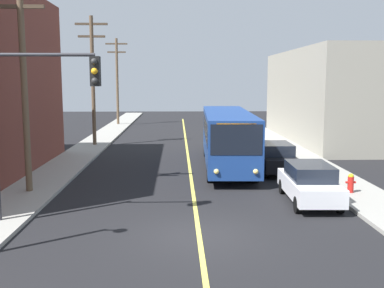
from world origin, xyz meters
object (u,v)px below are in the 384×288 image
Objects in this scene: traffic_signal_left_corner at (38,101)px; parked_car_black at (275,157)px; utility_pole_mid at (93,75)px; utility_pole_far at (117,77)px; fire_hydrant at (351,183)px; city_bus at (227,136)px; parked_car_white at (309,182)px; utility_pole_near at (24,72)px.

parked_car_black is at bearing 40.87° from traffic_signal_left_corner.
utility_pole_mid is 16.54m from utility_pole_far.
fire_hydrant is at bearing -67.19° from parked_car_black.
city_bus is 26.99m from utility_pole_far.
city_bus is 1.29× the size of utility_pole_far.
traffic_signal_left_corner is (1.61, -18.98, -1.13)m from utility_pole_mid.
traffic_signal_left_corner is (-10.07, -8.72, 3.46)m from parked_car_black.
city_bus is at bearing 123.51° from fire_hydrant.
city_bus reaches higher than parked_car_black.
city_bus is at bearing -42.46° from utility_pole_mid.
utility_pole_far reaches higher than parked_car_white.
traffic_signal_left_corner is (1.97, -35.52, -1.06)m from utility_pole_far.
parked_car_black is 16.22m from utility_pole_mid.
city_bus is 13.24m from traffic_signal_left_corner.
parked_car_white is at bearing -8.52° from utility_pole_near.
utility_pole_near is 4.78m from traffic_signal_left_corner.
utility_pole_far is (-12.10, 33.04, 4.53)m from parked_car_white.
parked_car_white is 20.77m from utility_pole_mid.
parked_car_white is at bearing -154.18° from fire_hydrant.
traffic_signal_left_corner reaches higher than city_bus.
city_bus is 1.28× the size of utility_pole_mid.
utility_pole_mid reaches higher than fire_hydrant.
utility_pole_far is at bearing 93.17° from traffic_signal_left_corner.
traffic_signal_left_corner is (-10.13, -2.49, 3.46)m from parked_car_white.
utility_pole_mid is 1.01× the size of utility_pole_far.
utility_pole_near is at bearing -146.52° from city_bus.
parked_car_white and parked_car_black have the same top height.
utility_pole_near reaches higher than traffic_signal_left_corner.
parked_car_black is (2.46, -1.82, -0.98)m from city_bus.
utility_pole_mid reaches higher than parked_car_black.
utility_pole_far reaches higher than city_bus.
city_bus reaches higher than fire_hydrant.
traffic_signal_left_corner is at bearing -163.99° from fire_hydrant.
utility_pole_mid is (-9.22, 8.44, 3.62)m from city_bus.
parked_car_black is at bearing 112.81° from fire_hydrant.
traffic_signal_left_corner reaches higher than parked_car_black.
utility_pole_mid reaches higher than city_bus.
utility_pole_near is at bearing 176.90° from fire_hydrant.
city_bus is 3.22m from parked_car_black.
utility_pole_near is at bearing -89.79° from utility_pole_far.
traffic_signal_left_corner is at bearing -66.60° from utility_pole_near.
parked_car_white is 0.74× the size of traffic_signal_left_corner.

